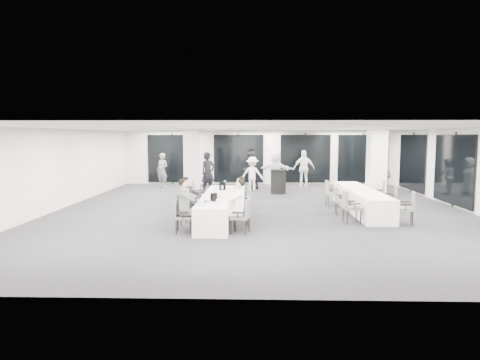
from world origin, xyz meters
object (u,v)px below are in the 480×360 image
(chair_main_right_mid, at_px, (245,203))
(chair_main_right_fourth, at_px, (245,199))
(chair_side_right_far, at_px, (377,191))
(standing_guest_a, at_px, (208,170))
(chair_main_right_far, at_px, (245,195))
(standing_guest_b, at_px, (251,168))
(chair_main_left_second, at_px, (184,208))
(chair_side_left_mid, at_px, (340,199))
(standing_guest_h, at_px, (384,174))
(chair_side_right_near, at_px, (408,206))
(cocktail_table, at_px, (278,181))
(banquet_table_side, at_px, (361,200))
(standing_guest_d, at_px, (304,166))
(chair_main_left_mid, at_px, (189,206))
(chair_side_right_mid, at_px, (391,197))
(standing_guest_g, at_px, (162,168))
(standing_guest_f, at_px, (276,168))
(chair_side_left_far, at_px, (331,192))
(chair_main_left_near, at_px, (181,214))
(ice_bucket_near, at_px, (214,197))
(banquet_table_main, at_px, (218,207))
(standing_guest_c, at_px, (252,172))
(chair_main_left_far, at_px, (197,194))
(chair_main_right_near, at_px, (243,214))
(chair_side_left_near, at_px, (349,205))
(standing_guest_e, at_px, (374,174))
(chair_main_left_fourth, at_px, (193,199))
(chair_main_right_second, at_px, (244,210))
(ice_bucket_far, at_px, (222,186))

(chair_main_right_mid, xyz_separation_m, chair_main_right_fourth, (-0.01, 1.19, -0.06))
(chair_side_right_far, relative_size, standing_guest_a, 0.47)
(chair_main_right_far, xyz_separation_m, standing_guest_b, (0.15, 5.62, 0.52))
(chair_main_left_second, height_order, chair_main_right_far, chair_main_left_second)
(chair_side_left_mid, relative_size, standing_guest_h, 0.52)
(chair_side_right_near, bearing_deg, standing_guest_h, 3.26)
(cocktail_table, xyz_separation_m, chair_main_right_mid, (-1.38, -6.27, 0.04))
(banquet_table_side, bearing_deg, chair_side_right_far, 49.74)
(banquet_table_side, bearing_deg, standing_guest_d, 98.59)
(chair_main_left_mid, distance_m, chair_main_right_fourth, 2.03)
(chair_side_right_mid, height_order, standing_guest_g, standing_guest_g)
(chair_main_right_far, bearing_deg, cocktail_table, -23.20)
(chair_side_right_far, height_order, standing_guest_f, standing_guest_f)
(chair_side_left_far, bearing_deg, chair_main_left_second, -52.80)
(banquet_table_side, height_order, chair_side_right_mid, chair_side_right_mid)
(banquet_table_side, height_order, chair_main_right_fourth, chair_main_right_fourth)
(chair_main_left_second, relative_size, chair_main_right_fourth, 1.08)
(chair_main_left_near, relative_size, ice_bucket_near, 3.97)
(banquet_table_main, bearing_deg, standing_guest_b, 82.34)
(chair_side_left_mid, xyz_separation_m, standing_guest_d, (-0.25, 7.71, 0.52))
(cocktail_table, height_order, chair_side_right_near, cocktail_table)
(cocktail_table, distance_m, standing_guest_a, 3.14)
(ice_bucket_near, bearing_deg, standing_guest_c, 82.44)
(chair_side_right_mid, relative_size, standing_guest_b, 0.48)
(standing_guest_d, distance_m, standing_guest_f, 1.78)
(chair_main_left_mid, xyz_separation_m, chair_main_left_far, (-0.01, 2.07, 0.08))
(chair_side_left_far, distance_m, ice_bucket_near, 5.44)
(chair_main_right_near, distance_m, chair_side_left_near, 3.42)
(standing_guest_b, relative_size, standing_guest_e, 1.11)
(chair_main_left_second, height_order, standing_guest_a, standing_guest_a)
(banquet_table_main, distance_m, chair_main_left_fourth, 1.00)
(banquet_table_side, height_order, chair_side_left_mid, chair_side_left_mid)
(standing_guest_b, bearing_deg, standing_guest_g, -52.48)
(chair_main_left_near, bearing_deg, chair_side_right_near, 96.87)
(chair_side_left_near, bearing_deg, chair_main_right_second, -81.14)
(chair_main_left_mid, xyz_separation_m, ice_bucket_far, (0.89, 1.66, 0.39))
(chair_main_right_fourth, bearing_deg, chair_side_left_near, -123.70)
(standing_guest_d, bearing_deg, chair_main_left_second, 58.19)
(chair_main_right_fourth, bearing_deg, standing_guest_c, -14.24)
(chair_main_left_near, bearing_deg, ice_bucket_near, 124.43)
(banquet_table_side, distance_m, standing_guest_f, 6.68)
(chair_main_left_second, bearing_deg, chair_side_right_far, 121.99)
(standing_guest_f, bearing_deg, chair_main_right_mid, 105.25)
(chair_main_right_second, distance_m, chair_side_right_far, 6.02)
(banquet_table_main, height_order, chair_main_right_far, chair_main_right_far)
(chair_main_left_second, bearing_deg, chair_main_right_mid, 119.57)
(chair_main_right_second, xyz_separation_m, chair_main_right_fourth, (0.00, 1.97, 0.02))
(banquet_table_main, distance_m, chair_side_left_mid, 4.02)
(chair_main_left_fourth, distance_m, ice_bucket_near, 1.96)
(chair_side_left_far, distance_m, standing_guest_h, 4.58)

